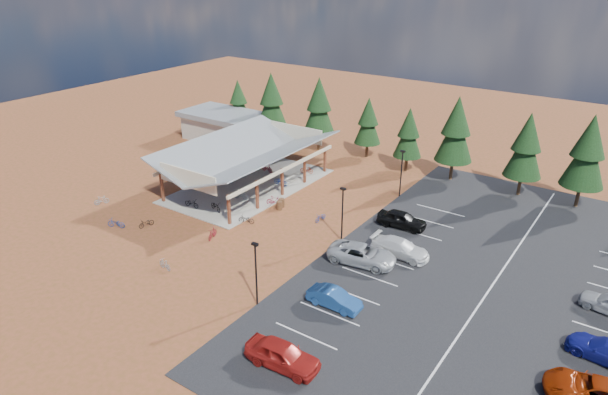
# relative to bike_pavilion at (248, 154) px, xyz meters

# --- Properties ---
(ground) EXTENTS (140.00, 140.00, 0.00)m
(ground) POSITION_rel_bike_pavilion_xyz_m (10.00, -7.00, -3.82)
(ground) COLOR brown
(ground) RESTS_ON ground
(asphalt_lot) EXTENTS (27.00, 44.00, 0.04)m
(asphalt_lot) POSITION_rel_bike_pavilion_xyz_m (28.50, -4.00, -3.80)
(asphalt_lot) COLOR black
(asphalt_lot) RESTS_ON ground
(concrete_pad) EXTENTS (10.60, 18.60, 0.10)m
(concrete_pad) POSITION_rel_bike_pavilion_xyz_m (0.00, 0.00, -3.77)
(concrete_pad) COLOR gray
(concrete_pad) RESTS_ON ground
(bike_pavilion) EXTENTS (11.65, 19.40, 4.97)m
(bike_pavilion) POSITION_rel_bike_pavilion_xyz_m (0.00, 0.00, 0.00)
(bike_pavilion) COLOR #5C2E1A
(bike_pavilion) RESTS_ON concrete_pad
(outbuilding) EXTENTS (11.00, 7.00, 3.90)m
(outbuilding) POSITION_rel_bike_pavilion_xyz_m (-14.00, 11.00, -1.80)
(outbuilding) COLOR #ADA593
(outbuilding) RESTS_ON ground
(lamp_post_0) EXTENTS (0.50, 0.25, 5.14)m
(lamp_post_0) POSITION_rel_bike_pavilion_xyz_m (15.00, -17.00, -0.85)
(lamp_post_0) COLOR black
(lamp_post_0) RESTS_ON ground
(lamp_post_1) EXTENTS (0.50, 0.25, 5.14)m
(lamp_post_1) POSITION_rel_bike_pavilion_xyz_m (15.00, -5.00, -0.85)
(lamp_post_1) COLOR black
(lamp_post_1) RESTS_ON ground
(lamp_post_2) EXTENTS (0.50, 0.25, 5.14)m
(lamp_post_2) POSITION_rel_bike_pavilion_xyz_m (15.00, 7.00, -0.85)
(lamp_post_2) COLOR black
(lamp_post_2) RESTS_ON ground
(trash_bin_0) EXTENTS (0.60, 0.60, 0.90)m
(trash_bin_0) POSITION_rel_bike_pavilion_xyz_m (6.48, -3.00, -3.37)
(trash_bin_0) COLOR #51331D
(trash_bin_0) RESTS_ON ground
(trash_bin_1) EXTENTS (0.60, 0.60, 0.90)m
(trash_bin_1) POSITION_rel_bike_pavilion_xyz_m (6.27, -2.35, -3.37)
(trash_bin_1) COLOR #51331D
(trash_bin_1) RESTS_ON ground
(pine_0) EXTENTS (3.26, 3.26, 7.60)m
(pine_0) POSITION_rel_bike_pavilion_xyz_m (-14.40, 15.02, 0.81)
(pine_0) COLOR #382314
(pine_0) RESTS_ON ground
(pine_1) EXTENTS (4.09, 4.09, 9.52)m
(pine_1) POSITION_rel_bike_pavilion_xyz_m (-7.60, 14.03, 2.00)
(pine_1) COLOR #382314
(pine_1) RESTS_ON ground
(pine_2) EXTENTS (4.13, 4.13, 9.63)m
(pine_2) POSITION_rel_bike_pavilion_xyz_m (-0.51, 14.86, 2.06)
(pine_2) COLOR #382314
(pine_2) RESTS_ON ground
(pine_3) EXTENTS (3.31, 3.31, 7.71)m
(pine_3) POSITION_rel_bike_pavilion_xyz_m (6.10, 15.98, 0.88)
(pine_3) COLOR #382314
(pine_3) RESTS_ON ground
(pine_4) EXTENTS (3.31, 3.31, 7.71)m
(pine_4) POSITION_rel_bike_pavilion_xyz_m (12.35, 14.26, 0.88)
(pine_4) COLOR #382314
(pine_4) RESTS_ON ground
(pine_5) EXTENTS (4.17, 4.17, 9.72)m
(pine_5) POSITION_rel_bike_pavilion_xyz_m (17.75, 14.65, 2.12)
(pine_5) COLOR #382314
(pine_5) RESTS_ON ground
(pine_6) EXTENTS (3.90, 3.90, 9.09)m
(pine_6) POSITION_rel_bike_pavilion_xyz_m (25.34, 14.58, 1.73)
(pine_6) COLOR #382314
(pine_6) RESTS_ON ground
(pine_7) EXTENTS (4.18, 4.18, 9.73)m
(pine_7) POSITION_rel_bike_pavilion_xyz_m (31.02, 14.88, 2.12)
(pine_7) COLOR #382314
(pine_7) RESTS_ON ground
(bike_0) EXTENTS (1.78, 0.72, 0.91)m
(bike_0) POSITION_rel_bike_pavilion_xyz_m (-1.07, -7.80, -3.27)
(bike_0) COLOR black
(bike_0) RESTS_ON concrete_pad
(bike_1) EXTENTS (1.86, 0.64, 1.10)m
(bike_1) POSITION_rel_bike_pavilion_xyz_m (-3.44, -2.98, -3.18)
(bike_1) COLOR #95989D
(bike_1) RESTS_ON concrete_pad
(bike_2) EXTENTS (1.74, 1.01, 0.86)m
(bike_2) POSITION_rel_bike_pavilion_xyz_m (-2.82, 0.90, -3.29)
(bike_2) COLOR #264399
(bike_2) RESTS_ON concrete_pad
(bike_3) EXTENTS (1.93, 0.88, 1.12)m
(bike_3) POSITION_rel_bike_pavilion_xyz_m (-0.91, 4.36, -3.16)
(bike_3) COLOR maroon
(bike_3) RESTS_ON concrete_pad
(bike_4) EXTENTS (1.97, 1.23, 0.98)m
(bike_4) POSITION_rel_bike_pavilion_xyz_m (1.49, -6.99, -3.23)
(bike_4) COLOR black
(bike_4) RESTS_ON concrete_pad
(bike_5) EXTENTS (1.85, 0.79, 1.07)m
(bike_5) POSITION_rel_bike_pavilion_xyz_m (1.71, -3.41, -3.19)
(bike_5) COLOR gray
(bike_5) RESTS_ON concrete_pad
(bike_6) EXTENTS (1.84, 0.66, 0.96)m
(bike_6) POSITION_rel_bike_pavilion_xyz_m (2.88, 2.01, -3.24)
(bike_6) COLOR navy
(bike_6) RESTS_ON concrete_pad
(bike_7) EXTENTS (1.61, 0.85, 0.93)m
(bike_7) POSITION_rel_bike_pavilion_xyz_m (3.20, 6.63, -3.26)
(bike_7) COLOR maroon
(bike_7) RESTS_ON concrete_pad
(bike_8) EXTENTS (0.83, 1.65, 0.83)m
(bike_8) POSITION_rel_bike_pavilion_xyz_m (-1.57, -13.24, -3.41)
(bike_8) COLOR black
(bike_8) RESTS_ON ground
(bike_9) EXTENTS (0.99, 1.55, 0.90)m
(bike_9) POSITION_rel_bike_pavilion_xyz_m (-9.43, -12.42, -3.37)
(bike_9) COLOR gray
(bike_9) RESTS_ON ground
(bike_10) EXTENTS (1.85, 1.24, 0.92)m
(bike_10) POSITION_rel_bike_pavilion_xyz_m (-3.80, -14.96, -3.36)
(bike_10) COLOR navy
(bike_10) RESTS_ON ground
(bike_11) EXTENTS (0.97, 1.74, 1.00)m
(bike_11) POSITION_rel_bike_pavilion_xyz_m (5.17, -11.34, -3.32)
(bike_11) COLOR maroon
(bike_11) RESTS_ON ground
(bike_13) EXTENTS (1.54, 0.60, 0.90)m
(bike_13) POSITION_rel_bike_pavilion_xyz_m (5.67, -17.48, -3.37)
(bike_13) COLOR gray
(bike_13) RESTS_ON ground
(bike_14) EXTENTS (0.64, 1.56, 0.80)m
(bike_14) POSITION_rel_bike_pavilion_xyz_m (11.33, -2.81, -3.42)
(bike_14) COLOR #1F3998
(bike_14) RESTS_ON ground
(bike_15) EXTENTS (1.73, 1.13, 1.01)m
(bike_15) POSITION_rel_bike_pavilion_xyz_m (5.44, -2.46, -3.32)
(bike_15) COLOR maroon
(bike_15) RESTS_ON ground
(bike_16) EXTENTS (1.68, 1.03, 0.83)m
(bike_16) POSITION_rel_bike_pavilion_xyz_m (5.72, -7.26, -3.41)
(bike_16) COLOR black
(bike_16) RESTS_ON ground
(car_0) EXTENTS (5.04, 2.34, 1.67)m
(car_0) POSITION_rel_bike_pavilion_xyz_m (20.47, -21.20, -2.95)
(car_0) COLOR maroon
(car_0) RESTS_ON asphalt_lot
(car_1) EXTENTS (4.15, 1.52, 1.36)m
(car_1) POSITION_rel_bike_pavilion_xyz_m (19.81, -14.03, -3.10)
(car_1) COLOR navy
(car_1) RESTS_ON asphalt_lot
(car_2) EXTENTS (6.05, 3.50, 1.59)m
(car_2) POSITION_rel_bike_pavilion_xyz_m (18.46, -7.46, -2.99)
(car_2) COLOR #A2A5A9
(car_2) RESTS_ON asphalt_lot
(car_3) EXTENTS (5.10, 2.08, 1.48)m
(car_3) POSITION_rel_bike_pavilion_xyz_m (20.55, -4.58, -3.04)
(car_3) COLOR silver
(car_3) RESTS_ON asphalt_lot
(car_4) EXTENTS (4.79, 2.27, 1.58)m
(car_4) POSITION_rel_bike_pavilion_xyz_m (18.33, 0.44, -2.99)
(car_4) COLOR black
(car_4) RESTS_ON asphalt_lot
(car_6) EXTENTS (5.86, 3.54, 1.52)m
(car_6) POSITION_rel_bike_pavilion_xyz_m (36.88, -13.46, -3.02)
(car_6) COLOR #8E2506
(car_6) RESTS_ON asphalt_lot
(car_7) EXTENTS (5.20, 2.65, 1.44)m
(car_7) POSITION_rel_bike_pavilion_xyz_m (37.04, -9.15, -3.06)
(car_7) COLOR navy
(car_7) RESTS_ON asphalt_lot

